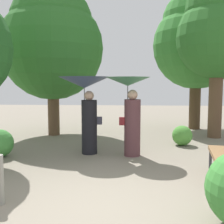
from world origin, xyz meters
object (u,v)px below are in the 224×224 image
Objects in this scene: person_left at (86,97)px; tree_mid_right at (218,29)px; path_marker_post at (0,180)px; tree_near_right at (197,38)px; tree_near_left at (52,41)px; person_right at (130,103)px.

tree_mid_right is at bearing -65.11° from person_left.
tree_mid_right reaches higher than path_marker_post.
person_left is 0.36× the size of tree_near_right.
tree_mid_right is at bearing -1.13° from tree_near_left.
person_right is 5.64m from tree_near_right.
person_left is 1.01× the size of person_right.
person_left is at bearing 75.63° from path_marker_post.
person_right is at bearing -120.45° from tree_near_right.
path_marker_post is (-4.55, -7.46, -3.24)m from tree_near_right.
person_right is 0.35× the size of tree_near_right.
tree_mid_right is 7.03× the size of path_marker_post.
path_marker_post is at bearing 140.29° from person_right.
tree_near_right is at bearing -47.94° from person_left.
tree_near_right reaches higher than person_right.
tree_near_left is 0.94× the size of tree_near_right.
tree_mid_right reaches higher than person_right.
person_left is at bearing 76.01° from person_right.
tree_near_left reaches higher than path_marker_post.
tree_near_right is 7.37× the size of path_marker_post.
person_right is 3.71m from path_marker_post.
tree_near_right is at bearing 17.74° from tree_near_left.
person_left reaches higher than path_marker_post.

